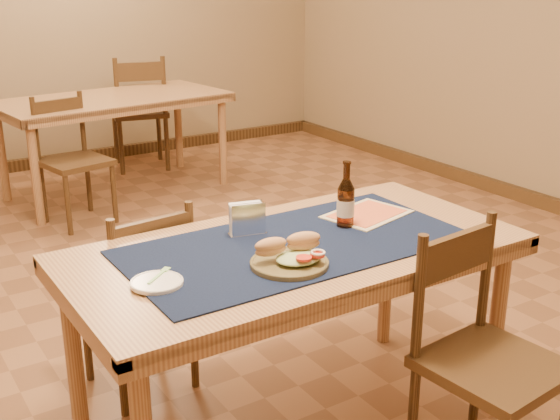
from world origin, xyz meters
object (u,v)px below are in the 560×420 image
main_table (295,266)px  back_table (113,108)px  sandwich_plate (291,257)px  napkin_holder (247,220)px  chair_main_near (484,355)px  beer_bottle (346,202)px  chair_main_far (141,295)px

main_table → back_table: 3.26m
sandwich_plate → napkin_holder: bearing=86.1°
main_table → chair_main_near: chair_main_near is taller
beer_bottle → main_table: bearing=-169.8°
napkin_holder → chair_main_far: bearing=125.4°
chair_main_far → napkin_holder: bearing=-54.6°
back_table → sandwich_plate: sandwich_plate is taller
sandwich_plate → napkin_holder: 0.32m
main_table → chair_main_far: (-0.37, 0.56, -0.24)m
chair_main_far → napkin_holder: (0.28, -0.39, 0.38)m
main_table → sandwich_plate: bearing=-128.1°
back_table → sandwich_plate: 3.43m
back_table → beer_bottle: beer_bottle is taller
main_table → sandwich_plate: 0.22m
chair_main_far → chair_main_near: 1.34m
chair_main_near → beer_bottle: 0.72m
beer_bottle → back_table: bearing=85.5°
back_table → main_table: bearing=-98.8°
sandwich_plate → napkin_holder: napkin_holder is taller
main_table → chair_main_near: 0.70m
beer_bottle → chair_main_far: bearing=140.7°
main_table → sandwich_plate: sandwich_plate is taller
chair_main_near → beer_bottle: size_ratio=3.56×
back_table → beer_bottle: size_ratio=7.08×
chair_main_near → napkin_holder: bearing=123.8°
chair_main_near → sandwich_plate: chair_main_near is taller
napkin_holder → main_table: bearing=-60.4°
sandwich_plate → napkin_holder: size_ratio=1.81×
chair_main_near → napkin_holder: chair_main_near is taller
main_table → back_table: bearing=81.2°
chair_main_far → sandwich_plate: 0.83m
chair_main_far → sandwich_plate: (0.25, -0.71, 0.36)m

